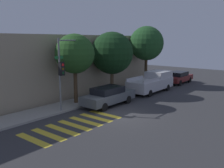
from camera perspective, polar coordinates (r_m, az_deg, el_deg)
name	(u,v)px	position (r m, az deg, el deg)	size (l,w,h in m)	color
ground_plane	(118,115)	(16.72, 1.46, -7.12)	(60.00, 60.00, 0.00)	#333335
sidewalk	(74,104)	(19.54, -8.69, -4.47)	(26.00, 2.26, 0.14)	gray
building_row	(38,66)	(22.60, -16.66, 3.93)	(26.00, 6.00, 5.35)	gray
crosswalk	(74,125)	(14.99, -8.63, -9.31)	(6.00, 2.60, 0.00)	gold
traffic_light_pole	(66,63)	(17.27, -10.53, 4.72)	(2.53, 0.56, 5.06)	slate
sedan_near_corner	(109,96)	(18.92, -0.80, -2.69)	(4.66, 1.74, 1.44)	#4C5156
pickup_truck	(152,82)	(24.20, 9.19, 0.45)	(5.52, 2.04, 1.87)	#BCBCC1
sedan_middle	(179,77)	(29.51, 14.98, 1.53)	(4.36, 1.74, 1.34)	maroon
tree_near_corner	(75,54)	(19.01, -8.51, 6.80)	(2.99, 2.99, 5.40)	#42301E
tree_midblock	(112,53)	(22.26, 0.00, 7.07)	(3.75, 3.75, 5.64)	brown
tree_far_end	(146,44)	(26.99, 7.89, 9.15)	(3.61, 3.61, 6.35)	#42301E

